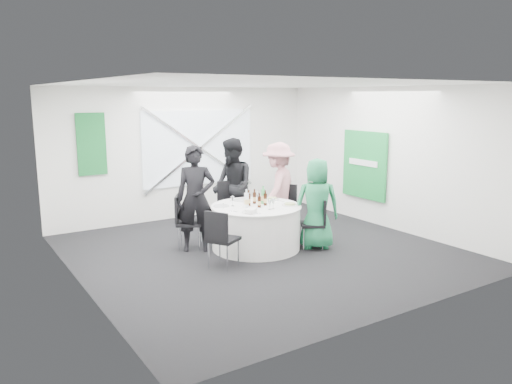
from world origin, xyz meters
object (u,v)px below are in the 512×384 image
person_woman_pink (278,188)px  clear_water_bottle (247,200)px  person_man_back_left (196,199)px  chair_back (231,203)px  person_woman_green (317,204)px  chair_front_left (220,235)px  person_man_back (232,186)px  chair_back_right (285,205)px  chair_back_left (184,218)px  banquet_table (256,227)px  green_water_bottle (263,197)px  chair_front_right (317,220)px

person_woman_pink → clear_water_bottle: size_ratio=5.70×
person_man_back_left → chair_back: bearing=56.2°
person_woman_pink → person_woman_green: 1.21m
chair_front_left → person_man_back: bearing=-65.4°
chair_front_left → clear_water_bottle: bearing=-85.1°
chair_back_right → person_man_back_left: bearing=-116.1°
chair_back_left → banquet_table: bearing=-90.0°
chair_back_left → chair_back_right: 2.08m
person_man_back_left → green_water_bottle: (1.11, -0.40, -0.02)m
clear_water_bottle → chair_back_right: bearing=26.0°
banquet_table → chair_front_right: 1.07m
banquet_table → clear_water_bottle: bearing=-175.3°
chair_back_left → person_man_back: person_man_back is taller
person_man_back → clear_water_bottle: person_man_back is taller
chair_back → person_woman_green: bearing=-57.7°
chair_back_right → green_water_bottle: size_ratio=2.97×
person_man_back → person_woman_pink: size_ratio=1.05×
chair_back_right → person_woman_green: size_ratio=0.59×
chair_back_left → person_man_back: (1.20, 0.42, 0.37)m
person_man_back_left → chair_front_left: bearing=-68.9°
chair_back_left → person_woman_green: person_woman_green is taller
person_man_back_left → person_man_back: person_man_back is taller
banquet_table → chair_front_right: bearing=-31.7°
chair_back_right → person_woman_pink: person_woman_pink is taller
chair_back → chair_front_left: (-1.12, -1.62, -0.07)m
chair_front_left → person_man_back_left: (0.11, 1.06, 0.37)m
chair_back_right → person_man_back_left: size_ratio=0.52×
chair_back_right → clear_water_bottle: bearing=-93.5°
chair_back → person_man_back: (0.06, 0.04, 0.32)m
chair_front_left → person_woman_pink: 2.35m
chair_back → person_woman_green: (0.80, -1.57, 0.18)m
person_woman_green → chair_front_right: bearing=129.2°
person_woman_pink → chair_back_left: bearing=-34.9°
chair_back_left → green_water_bottle: bearing=-83.1°
chair_front_left → person_man_back: person_man_back is taller
chair_back_right → person_woman_pink: 0.35m
chair_back_left → person_woman_pink: person_woman_pink is taller
banquet_table → person_woman_green: person_woman_green is taller
chair_back_right → clear_water_bottle: clear_water_bottle is taller
person_woman_pink → banquet_table: bearing=-0.0°
green_water_bottle → chair_back_left: bearing=155.0°
chair_back_left → chair_back: bearing=-39.9°
chair_back_right → green_water_bottle: bearing=-88.0°
chair_back_right → chair_front_left: 2.37m
chair_back → person_man_back: bearing=39.0°
person_woman_green → chair_front_left: bearing=32.6°
chair_front_left → person_man_back_left: person_man_back_left is taller
person_man_back_left → chair_front_right: bearing=-2.3°
person_man_back_left → person_man_back: bearing=56.4°
chair_back → green_water_bottle: bearing=-78.7°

